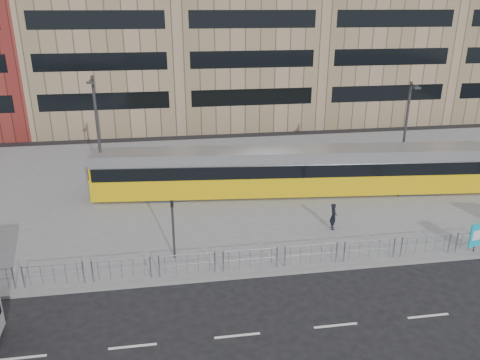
{
  "coord_description": "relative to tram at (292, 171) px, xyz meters",
  "views": [
    {
      "loc": [
        -4.18,
        -18.73,
        12.11
      ],
      "look_at": [
        -0.34,
        6.0,
        2.67
      ],
      "focal_mm": 35.0,
      "sensor_mm": 36.0,
      "label": 1
    }
  ],
  "objects": [
    {
      "name": "ground",
      "position": [
        -3.73,
        -9.71,
        -1.69
      ],
      "size": [
        120.0,
        120.0,
        0.0
      ],
      "primitive_type": "plane",
      "color": "black",
      "rests_on": "ground"
    },
    {
      "name": "plaza",
      "position": [
        -3.73,
        2.29,
        -1.62
      ],
      "size": [
        64.0,
        24.0,
        0.15
      ],
      "primitive_type": "cube",
      "color": "slate",
      "rests_on": "ground"
    },
    {
      "name": "kerb",
      "position": [
        -3.73,
        -9.66,
        -1.62
      ],
      "size": [
        64.0,
        0.25,
        0.17
      ],
      "primitive_type": "cube",
      "color": "gray",
      "rests_on": "ground"
    },
    {
      "name": "pedestrian_barrier",
      "position": [
        -1.73,
        -9.21,
        -0.71
      ],
      "size": [
        32.07,
        0.07,
        1.1
      ],
      "color": "#92959A",
      "rests_on": "plaza"
    },
    {
      "name": "road_markings",
      "position": [
        -2.73,
        -13.71,
        -1.69
      ],
      "size": [
        62.0,
        0.12,
        0.01
      ],
      "primitive_type": "cube",
      "color": "white",
      "rests_on": "ground"
    },
    {
      "name": "tram",
      "position": [
        0.0,
        0.0,
        0.0
      ],
      "size": [
        26.2,
        4.85,
        3.07
      ],
      "rotation": [
        0.0,
        0.0,
        -0.09
      ],
      "color": "gold",
      "rests_on": "plaza"
    },
    {
      "name": "ad_panel",
      "position": [
        7.24,
        -9.31,
        -0.6
      ],
      "size": [
        0.85,
        0.25,
        1.6
      ],
      "rotation": [
        0.0,
        0.0,
        0.22
      ],
      "color": "#2D2D30",
      "rests_on": "plaza"
    },
    {
      "name": "pedestrian",
      "position": [
        0.94,
        -5.68,
        -0.77
      ],
      "size": [
        0.49,
        0.64,
        1.55
      ],
      "primitive_type": "imported",
      "rotation": [
        0.0,
        0.0,
        1.34
      ],
      "color": "black",
      "rests_on": "plaza"
    },
    {
      "name": "traffic_light_west",
      "position": [
        -7.99,
        -7.52,
        0.43
      ],
      "size": [
        0.18,
        0.21,
        3.1
      ],
      "rotation": [
        0.0,
        0.0,
        0.06
      ],
      "color": "#2D2D30",
      "rests_on": "plaza"
    },
    {
      "name": "lamp_post_west",
      "position": [
        -12.36,
        1.09,
        2.79
      ],
      "size": [
        0.45,
        1.04,
        7.93
      ],
      "color": "#2D2D30",
      "rests_on": "plaza"
    },
    {
      "name": "lamp_post_east",
      "position": [
        8.32,
        1.0,
        2.37
      ],
      "size": [
        0.45,
        1.04,
        7.09
      ],
      "color": "#2D2D30",
      "rests_on": "plaza"
    }
  ]
}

